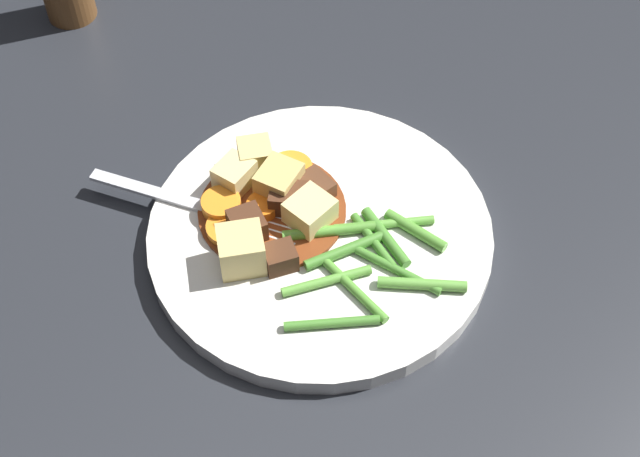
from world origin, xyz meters
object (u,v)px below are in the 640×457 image
object	(u,v)px
potato_chunk_0	(308,214)
meat_chunk_0	(247,226)
dinner_plate	(320,235)
meat_chunk_3	(288,203)
potato_chunk_1	(241,250)
meat_chunk_2	(314,188)
carrot_slice_2	(263,208)
potato_chunk_4	(235,176)
potato_chunk_3	(279,183)
fork	(201,206)
potato_chunk_2	(255,157)
carrot_slice_0	(221,206)
carrot_slice_1	(290,172)
carrot_slice_3	(229,229)
meat_chunk_1	(282,259)

from	to	relation	value
potato_chunk_0	meat_chunk_0	world-z (taller)	potato_chunk_0
dinner_plate	meat_chunk_3	world-z (taller)	meat_chunk_3
potato_chunk_1	meat_chunk_2	bearing A→B (deg)	-88.26
carrot_slice_2	potato_chunk_4	world-z (taller)	potato_chunk_4
potato_chunk_0	potato_chunk_3	bearing A→B (deg)	-12.07
meat_chunk_0	fork	size ratio (longest dim) A/B	0.15
carrot_slice_2	potato_chunk_2	bearing A→B (deg)	-40.19
dinner_plate	potato_chunk_2	distance (m)	0.08
fork	carrot_slice_0	bearing A→B (deg)	-151.62
carrot_slice_1	potato_chunk_4	bearing A→B (deg)	54.61
potato_chunk_1	meat_chunk_3	world-z (taller)	potato_chunk_1
carrot_slice_2	dinner_plate	bearing A→B (deg)	-158.45
carrot_slice_2	potato_chunk_4	size ratio (longest dim) A/B	0.85
meat_chunk_3	meat_chunk_2	bearing A→B (deg)	-99.41
carrot_slice_2	potato_chunk_1	bearing A→B (deg)	115.30
potato_chunk_3	meat_chunk_2	xyz separation A→B (m)	(-0.02, -0.02, -0.01)
carrot_slice_0	carrot_slice_1	xyz separation A→B (m)	(-0.02, -0.06, -0.00)
potato_chunk_1	potato_chunk_4	xyz separation A→B (m)	(0.05, -0.05, -0.00)
carrot_slice_2	potato_chunk_3	xyz separation A→B (m)	(0.00, -0.02, 0.01)
meat_chunk_0	carrot_slice_3	bearing A→B (deg)	30.06
meat_chunk_3	fork	bearing A→B (deg)	37.47
carrot_slice_0	carrot_slice_3	xyz separation A→B (m)	(-0.02, 0.01, -0.00)
carrot_slice_2	meat_chunk_3	size ratio (longest dim) A/B	0.75
dinner_plate	fork	xyz separation A→B (m)	(0.08, 0.04, 0.01)
potato_chunk_2	meat_chunk_0	size ratio (longest dim) A/B	1.00
carrot_slice_3	meat_chunk_0	xyz separation A→B (m)	(-0.01, -0.01, 0.01)
carrot_slice_0	meat_chunk_2	distance (m)	0.07
potato_chunk_0	meat_chunk_1	bearing A→B (deg)	106.25
potato_chunk_1	meat_chunk_2	distance (m)	0.08
potato_chunk_0	carrot_slice_0	bearing A→B (deg)	30.60
potato_chunk_1	meat_chunk_3	bearing A→B (deg)	-83.37
carrot_slice_3	potato_chunk_4	size ratio (longest dim) A/B	1.21
dinner_plate	potato_chunk_0	distance (m)	0.02
potato_chunk_3	potato_chunk_4	bearing A→B (deg)	28.52
meat_chunk_3	fork	world-z (taller)	meat_chunk_3
potato_chunk_4	carrot_slice_0	bearing A→B (deg)	110.99
fork	potato_chunk_0	bearing A→B (deg)	-149.85
carrot_slice_2	meat_chunk_3	distance (m)	0.02
carrot_slice_1	potato_chunk_0	size ratio (longest dim) A/B	1.10
dinner_plate	meat_chunk_1	world-z (taller)	meat_chunk_1
carrot_slice_3	meat_chunk_0	bearing A→B (deg)	-149.94
potato_chunk_1	potato_chunk_3	size ratio (longest dim) A/B	1.00
carrot_slice_3	potato_chunk_1	distance (m)	0.03
potato_chunk_1	potato_chunk_3	distance (m)	0.07
meat_chunk_0	meat_chunk_1	xyz separation A→B (m)	(-0.04, 0.00, -0.00)
potato_chunk_3	fork	distance (m)	0.06
potato_chunk_3	meat_chunk_2	bearing A→B (deg)	-142.16
meat_chunk_3	potato_chunk_3	bearing A→B (deg)	-27.08
potato_chunk_4	potato_chunk_0	bearing A→B (deg)	-172.15
potato_chunk_4	meat_chunk_3	bearing A→B (deg)	-170.33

